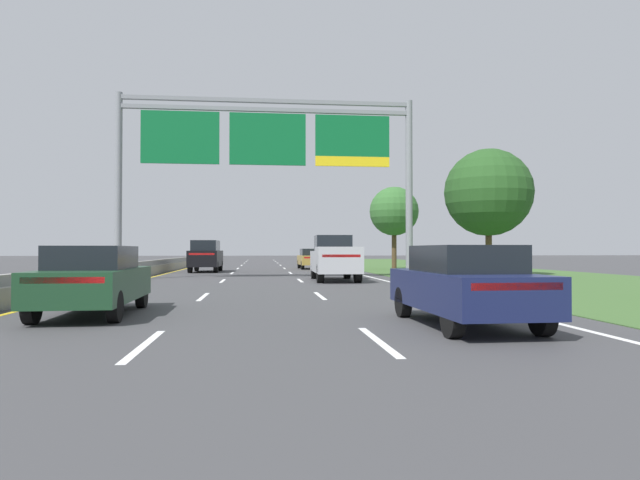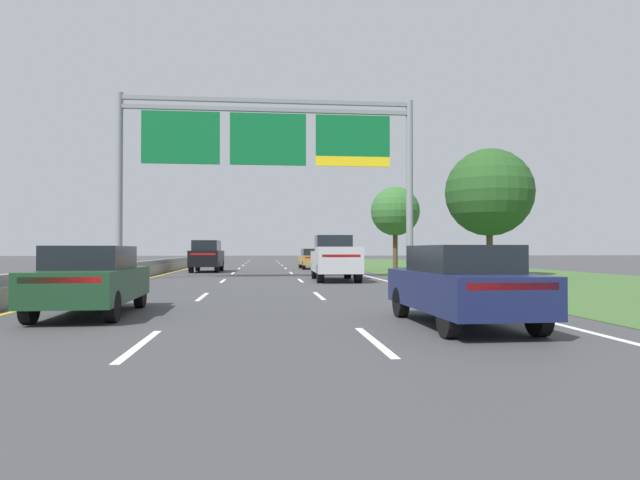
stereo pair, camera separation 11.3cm
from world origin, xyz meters
name	(u,v)px [view 2 (the right image)]	position (x,y,z in m)	size (l,w,h in m)	color
ground_plane	(262,275)	(0.00, 35.00, 0.00)	(220.00, 220.00, 0.00)	#3D3D3F
lane_striping	(262,275)	(0.00, 34.54, 0.00)	(11.96, 106.00, 0.01)	white
grass_verge_right	(488,274)	(13.95, 35.00, 0.01)	(14.00, 110.00, 0.02)	#3D602D
median_barrier_concrete	(148,269)	(-6.60, 35.00, 0.35)	(0.60, 110.00, 0.85)	gray
overhead_sign_gantry	(268,149)	(0.30, 29.91, 6.62)	(15.06, 0.42, 9.29)	gray
pickup_truck_silver	(335,258)	(3.50, 28.34, 1.07)	(2.12, 5.44, 2.20)	#B2B5BA
car_gold_right_lane_sedan	(312,258)	(3.86, 44.95, 0.82)	(1.90, 4.43, 1.57)	#A38438
car_darkgreen_left_lane_sedan	(92,279)	(-3.84, 14.75, 0.82)	(1.94, 4.45, 1.57)	#193D23
car_navy_right_lane_sedan	(461,284)	(3.91, 12.15, 0.82)	(1.92, 4.44, 1.57)	#161E47
car_black_left_lane_suv	(207,256)	(-3.71, 39.71, 1.10)	(1.98, 4.73, 2.11)	black
roadside_tree_mid	(489,193)	(12.91, 32.27, 4.76)	(4.99, 4.99, 7.26)	#4C3823
roadside_tree_far	(395,211)	(9.92, 42.65, 4.37)	(3.67, 3.67, 6.23)	#4C3823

